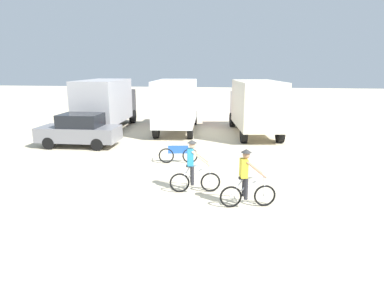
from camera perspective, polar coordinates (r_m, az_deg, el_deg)
name	(u,v)px	position (r m, az deg, el deg)	size (l,w,h in m)	color
ground_plane	(157,208)	(10.15, -6.19, -10.97)	(120.00, 120.00, 0.00)	beige
box_truck_grey_hauler	(107,102)	(22.72, -14.67, 7.11)	(2.79, 6.89, 3.35)	#9E9EA3
box_truck_avon_van	(177,103)	(21.44, -2.67, 7.18)	(2.88, 6.91, 3.35)	white
box_truck_cream_rv	(255,105)	(20.68, 10.95, 6.73)	(3.29, 7.01, 3.35)	beige
sedan_parked	(80,130)	(18.36, -19.02, 2.29)	(4.25, 1.87, 1.76)	slate
cyclist_orange_shirt	(193,168)	(10.98, 0.23, -4.26)	(1.71, 0.56, 1.82)	black
cyclist_cowboy_hat	(247,180)	(9.97, 9.51, -6.30)	(1.70, 0.59, 1.82)	black
bicycle_spare	(178,154)	(14.43, -2.45, -1.82)	(1.72, 0.50, 0.97)	black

